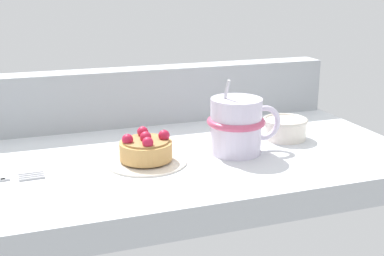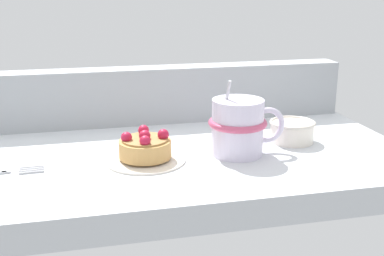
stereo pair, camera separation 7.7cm
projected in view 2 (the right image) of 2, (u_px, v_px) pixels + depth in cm
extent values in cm
cube|color=silver|center=(160.00, 164.00, 81.38)|extent=(81.03, 41.91, 4.25)
cube|color=#9EA3A8|center=(143.00, 95.00, 96.20)|extent=(79.41, 5.57, 10.71)
cylinder|color=silver|center=(145.00, 159.00, 76.53)|extent=(12.45, 12.45, 0.64)
cylinder|color=silver|center=(145.00, 160.00, 76.58)|extent=(6.85, 6.85, 0.32)
cylinder|color=tan|center=(145.00, 149.00, 76.06)|extent=(8.02, 8.02, 2.67)
cylinder|color=#A37942|center=(145.00, 139.00, 75.63)|extent=(7.06, 7.06, 0.30)
sphere|color=#B71938|center=(145.00, 136.00, 75.46)|extent=(1.77, 1.77, 1.77)
sphere|color=#B71938|center=(162.00, 135.00, 75.82)|extent=(1.76, 1.76, 1.76)
sphere|color=#B71938|center=(144.00, 130.00, 77.82)|extent=(1.72, 1.72, 1.72)
sphere|color=#B71938|center=(126.00, 137.00, 74.81)|extent=(1.70, 1.70, 1.70)
sphere|color=#B71938|center=(145.00, 141.00, 73.07)|extent=(1.67, 1.67, 1.67)
cylinder|color=silver|center=(238.00, 127.00, 78.34)|extent=(8.18, 8.18, 8.95)
torus|color=#C64C70|center=(238.00, 123.00, 78.13)|extent=(9.30, 9.30, 1.07)
torus|color=silver|center=(267.00, 125.00, 79.43)|extent=(5.92, 0.91, 5.92)
cylinder|color=#B7B7BC|center=(227.00, 97.00, 77.16)|extent=(0.86, 2.39, 5.49)
cube|color=#B7B7BC|center=(6.00, 171.00, 71.65)|extent=(1.22, 0.61, 0.60)
cube|color=#B7B7BC|center=(31.00, 171.00, 71.53)|extent=(3.51, 0.39, 0.60)
cube|color=#B7B7BC|center=(32.00, 170.00, 72.21)|extent=(3.51, 0.39, 0.60)
cube|color=#B7B7BC|center=(32.00, 168.00, 72.88)|extent=(3.51, 0.39, 0.60)
cube|color=#B7B7BC|center=(32.00, 166.00, 73.56)|extent=(3.51, 0.39, 0.60)
cylinder|color=silver|center=(292.00, 132.00, 85.16)|extent=(7.41, 7.41, 3.38)
torus|color=beige|center=(293.00, 123.00, 84.67)|extent=(7.86, 7.86, 0.60)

